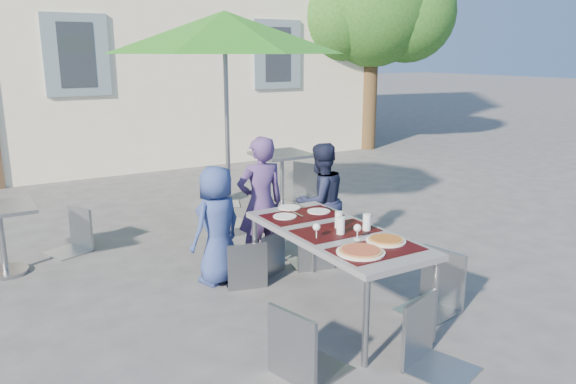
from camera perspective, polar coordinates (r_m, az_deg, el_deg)
ground at (r=4.21m, az=2.49°, el=-18.33°), size 90.00×90.00×0.00m
tree at (r=13.55m, az=8.62°, el=18.12°), size 3.60×3.00×4.70m
dining_table at (r=4.89m, az=4.84°, el=-4.57°), size 0.80×1.85×0.76m
pizza_near_left at (r=4.36m, az=7.39°, el=-5.99°), size 0.38×0.38×0.03m
pizza_near_right at (r=4.64m, az=9.91°, el=-4.82°), size 0.32×0.32×0.03m
glassware at (r=4.81m, az=5.96°, el=-3.24°), size 0.56×0.39×0.15m
place_settings at (r=5.40m, az=1.03°, el=-1.99°), size 0.63×0.48×0.01m
child_0 at (r=5.58m, az=-7.19°, el=-3.35°), size 0.68×0.55×1.19m
child_1 at (r=5.87m, az=-2.80°, el=-1.19°), size 0.54×0.38×1.42m
child_2 at (r=6.21m, az=3.31°, el=-0.94°), size 0.66×0.42×1.30m
chair_0 at (r=5.48m, az=-4.40°, el=-4.51°), size 0.47×0.48×0.88m
chair_1 at (r=5.78m, az=-2.26°, el=-3.63°), size 0.51×0.51×0.86m
chair_2 at (r=5.92m, az=2.63°, el=-2.74°), size 0.50×0.50×0.93m
chair_3 at (r=3.94m, az=1.47°, el=-10.86°), size 0.55×0.55×1.01m
chair_4 at (r=5.13m, az=15.04°, el=-5.32°), size 0.53×0.52×1.01m
chair_5 at (r=4.19m, az=14.61°, el=-10.00°), size 0.55×0.55×0.98m
patio_umbrella at (r=6.97m, az=-6.45°, el=15.68°), size 2.87×2.87×2.73m
cafe_table_0 at (r=6.48m, az=-27.16°, el=-3.34°), size 0.68×0.68×0.73m
bg_chair_r_0 at (r=6.89m, az=-21.20°, el=-1.19°), size 0.55×0.55×0.95m
cafe_table_1 at (r=8.28m, az=-0.62°, el=2.41°), size 0.76×0.76×0.81m
bg_chair_l_1 at (r=8.43m, az=-7.23°, el=2.46°), size 0.57×0.57×0.98m
bg_chair_r_1 at (r=8.85m, az=1.40°, el=3.30°), size 0.60×0.60×1.02m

